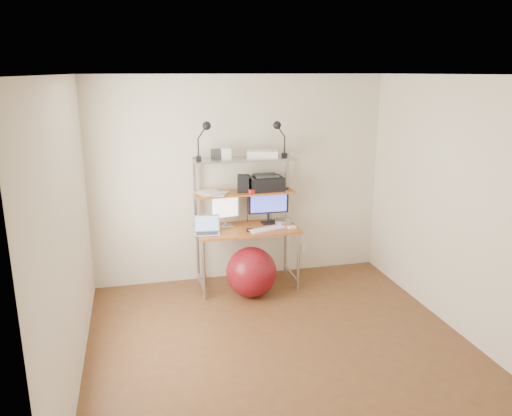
# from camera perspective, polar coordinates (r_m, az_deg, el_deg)

# --- Properties ---
(room) EXTENTS (3.60, 3.60, 3.60)m
(room) POSITION_cam_1_polar(r_m,az_deg,el_deg) (4.42, 3.09, -1.45)
(room) COLOR brown
(room) RESTS_ON ground
(computer_desk) EXTENTS (1.20, 0.60, 1.57)m
(computer_desk) POSITION_cam_1_polar(r_m,az_deg,el_deg) (5.90, -1.18, -0.11)
(computer_desk) COLOR #B35A22
(computer_desk) RESTS_ON ground
(desktop) EXTENTS (1.20, 0.60, 0.00)m
(desktop) POSITION_cam_1_polar(r_m,az_deg,el_deg) (5.90, -1.04, -2.28)
(desktop) COLOR #B35A22
(desktop) RESTS_ON computer_desk
(mid_shelf) EXTENTS (1.18, 0.34, 0.00)m
(mid_shelf) POSITION_cam_1_polar(r_m,az_deg,el_deg) (5.91, -1.34, 1.89)
(mid_shelf) COLOR #B35A22
(mid_shelf) RESTS_ON computer_desk
(top_shelf) EXTENTS (1.18, 0.34, 0.00)m
(top_shelf) POSITION_cam_1_polar(r_m,az_deg,el_deg) (5.83, -1.36, 5.71)
(top_shelf) COLOR #A2A3A7
(top_shelf) RESTS_ON computer_desk
(floor) EXTENTS (3.60, 3.60, 0.00)m
(floor) POSITION_cam_1_polar(r_m,az_deg,el_deg) (4.93, 2.88, -15.51)
(floor) COLOR brown
(floor) RESTS_ON ground
(wall_outlet) EXTENTS (0.08, 0.01, 0.12)m
(wall_outlet) POSITION_cam_1_polar(r_m,az_deg,el_deg) (6.58, 5.56, -4.51)
(wall_outlet) COLOR white
(wall_outlet) RESTS_ON room
(monitor_silver) EXTENTS (0.36, 0.16, 0.40)m
(monitor_silver) POSITION_cam_1_polar(r_m,az_deg,el_deg) (5.90, -3.55, -0.16)
(monitor_silver) COLOR #A7A7AC
(monitor_silver) RESTS_ON desktop
(monitor_black) EXTENTS (0.50, 0.14, 0.50)m
(monitor_black) POSITION_cam_1_polar(r_m,az_deg,el_deg) (6.03, 1.44, 0.55)
(monitor_black) COLOR black
(monitor_black) RESTS_ON desktop
(laptop) EXTENTS (0.32, 0.27, 0.26)m
(laptop) POSITION_cam_1_polar(r_m,az_deg,el_deg) (5.72, -5.62, -2.49)
(laptop) COLOR silver
(laptop) RESTS_ON desktop
(keyboard) EXTENTS (0.46, 0.26, 0.01)m
(keyboard) POSITION_cam_1_polar(r_m,az_deg,el_deg) (5.84, 1.28, -2.39)
(keyboard) COLOR white
(keyboard) RESTS_ON desktop
(mouse) EXTENTS (0.10, 0.07, 0.03)m
(mouse) POSITION_cam_1_polar(r_m,az_deg,el_deg) (5.90, 4.11, -2.20)
(mouse) COLOR white
(mouse) RESTS_ON desktop
(mac_mini) EXTENTS (0.24, 0.24, 0.04)m
(mac_mini) POSITION_cam_1_polar(r_m,az_deg,el_deg) (6.11, 3.15, -1.52)
(mac_mini) COLOR silver
(mac_mini) RESTS_ON desktop
(phone) EXTENTS (0.09, 0.14, 0.01)m
(phone) POSITION_cam_1_polar(r_m,az_deg,el_deg) (5.80, -0.76, -2.56)
(phone) COLOR black
(phone) RESTS_ON desktop
(printer) EXTENTS (0.41, 0.29, 0.19)m
(printer) POSITION_cam_1_polar(r_m,az_deg,el_deg) (5.97, 1.13, 2.89)
(printer) COLOR black
(printer) RESTS_ON mid_shelf
(nas_cube) EXTENTS (0.17, 0.17, 0.20)m
(nas_cube) POSITION_cam_1_polar(r_m,az_deg,el_deg) (5.88, -1.45, 2.82)
(nas_cube) COLOR black
(nas_cube) RESTS_ON mid_shelf
(red_box) EXTENTS (0.18, 0.15, 0.04)m
(red_box) POSITION_cam_1_polar(r_m,az_deg,el_deg) (5.87, -0.17, 2.00)
(red_box) COLOR red
(red_box) RESTS_ON mid_shelf
(scanner) EXTENTS (0.41, 0.32, 0.10)m
(scanner) POSITION_cam_1_polar(r_m,az_deg,el_deg) (5.90, 0.76, 6.26)
(scanner) COLOR white
(scanner) RESTS_ON top_shelf
(box_white) EXTENTS (0.11, 0.09, 0.12)m
(box_white) POSITION_cam_1_polar(r_m,az_deg,el_deg) (5.77, -3.44, 6.21)
(box_white) COLOR white
(box_white) RESTS_ON top_shelf
(box_grey) EXTENTS (0.12, 0.12, 0.11)m
(box_grey) POSITION_cam_1_polar(r_m,az_deg,el_deg) (5.82, -4.53, 6.18)
(box_grey) COLOR #313234
(box_grey) RESTS_ON top_shelf
(clip_lamp_left) EXTENTS (0.18, 0.10, 0.44)m
(clip_lamp_left) POSITION_cam_1_polar(r_m,az_deg,el_deg) (5.64, -5.86, 8.61)
(clip_lamp_left) COLOR black
(clip_lamp_left) RESTS_ON top_shelf
(clip_lamp_right) EXTENTS (0.17, 0.09, 0.43)m
(clip_lamp_right) POSITION_cam_1_polar(r_m,az_deg,el_deg) (5.83, 2.61, 8.78)
(clip_lamp_right) COLOR black
(clip_lamp_right) RESTS_ON top_shelf
(exercise_ball) EXTENTS (0.58, 0.58, 0.58)m
(exercise_ball) POSITION_cam_1_polar(r_m,az_deg,el_deg) (5.79, -0.54, -7.34)
(exercise_ball) COLOR maroon
(exercise_ball) RESTS_ON floor
(paper_stack) EXTENTS (0.41, 0.41, 0.02)m
(paper_stack) POSITION_cam_1_polar(r_m,az_deg,el_deg) (5.84, -5.15, 1.76)
(paper_stack) COLOR white
(paper_stack) RESTS_ON mid_shelf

